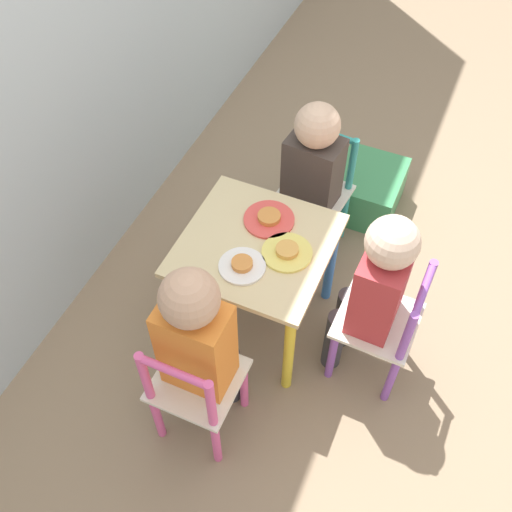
% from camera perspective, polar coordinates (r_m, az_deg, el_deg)
% --- Properties ---
extents(ground_plane, '(6.00, 6.00, 0.00)m').
position_cam_1_polar(ground_plane, '(2.34, 0.00, -5.95)').
color(ground_plane, '#8C755B').
extents(kids_table, '(0.49, 0.49, 0.46)m').
position_cam_1_polar(kids_table, '(2.04, 0.00, -0.26)').
color(kids_table, beige).
rests_on(kids_table, ground_plane).
extents(chair_purple, '(0.27, 0.27, 0.53)m').
position_cam_1_polar(chair_purple, '(2.06, 12.01, -6.54)').
color(chair_purple, silver).
rests_on(chair_purple, ground_plane).
extents(chair_pink, '(0.26, 0.26, 0.53)m').
position_cam_1_polar(chair_pink, '(1.91, -5.82, -12.49)').
color(chair_pink, silver).
rests_on(chair_pink, ground_plane).
extents(chair_teal, '(0.29, 0.29, 0.53)m').
position_cam_1_polar(chair_teal, '(2.40, 5.59, 5.74)').
color(chair_teal, silver).
rests_on(chair_teal, ground_plane).
extents(child_front, '(0.20, 0.22, 0.76)m').
position_cam_1_polar(child_front, '(1.90, 11.20, -2.85)').
color(child_front, '#38383D').
rests_on(child_front, ground_plane).
extents(child_left, '(0.22, 0.20, 0.78)m').
position_cam_1_polar(child_left, '(1.75, -5.45, -7.87)').
color(child_left, '#38383D').
rests_on(child_left, ground_plane).
extents(child_right, '(0.22, 0.21, 0.73)m').
position_cam_1_polar(child_right, '(2.24, 5.24, 7.93)').
color(child_right, '#4C608E').
rests_on(child_right, ground_plane).
extents(plate_front, '(0.17, 0.17, 0.03)m').
position_cam_1_polar(plate_front, '(1.94, 2.97, 0.41)').
color(plate_front, '#EADB66').
rests_on(plate_front, kids_table).
extents(plate_left, '(0.15, 0.15, 0.03)m').
position_cam_1_polar(plate_left, '(1.90, -1.33, -0.91)').
color(plate_left, white).
rests_on(plate_left, kids_table).
extents(plate_right, '(0.17, 0.17, 0.03)m').
position_cam_1_polar(plate_right, '(2.03, 1.25, 3.57)').
color(plate_right, '#E54C47').
rests_on(plate_right, kids_table).
extents(storage_bin, '(0.33, 0.28, 0.20)m').
position_cam_1_polar(storage_bin, '(2.69, 10.56, 6.22)').
color(storage_bin, '#3D8E56').
rests_on(storage_bin, ground_plane).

